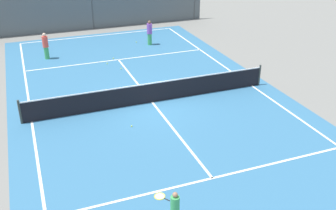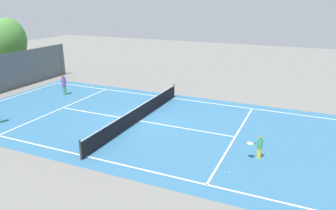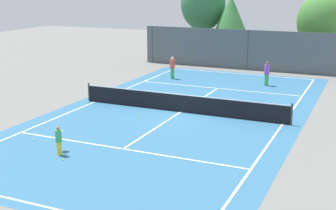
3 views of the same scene
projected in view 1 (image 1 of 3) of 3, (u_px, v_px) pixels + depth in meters
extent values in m
plane|color=slate|center=(152.00, 102.00, 18.81)|extent=(80.00, 80.00, 0.00)
cube|color=teal|center=(152.00, 102.00, 18.81)|extent=(13.00, 25.00, 0.00)
cube|color=white|center=(32.00, 122.00, 17.05)|extent=(0.10, 24.00, 0.01)
cube|color=white|center=(252.00, 86.00, 20.57)|extent=(0.10, 24.00, 0.01)
cube|color=white|center=(99.00, 35.00, 28.87)|extent=(11.00, 0.10, 0.01)
cube|color=white|center=(212.00, 178.00, 13.45)|extent=(11.00, 0.10, 0.01)
cube|color=white|center=(118.00, 60.00, 24.17)|extent=(11.00, 0.10, 0.01)
cube|color=white|center=(152.00, 102.00, 18.81)|extent=(0.10, 12.80, 0.01)
cylinder|color=#333833|center=(20.00, 112.00, 16.69)|extent=(0.10, 0.10, 1.10)
cylinder|color=#333833|center=(259.00, 75.00, 20.45)|extent=(0.10, 0.10, 1.10)
cube|color=black|center=(152.00, 93.00, 18.60)|extent=(11.80, 0.03, 0.95)
cube|color=white|center=(152.00, 83.00, 18.38)|extent=(11.80, 0.04, 0.05)
cube|color=#515B60|center=(92.00, 8.00, 29.84)|extent=(18.00, 0.06, 3.20)
cylinder|color=#3F4447|center=(92.00, 8.00, 29.84)|extent=(0.12, 0.12, 3.20)
cylinder|color=#3F4447|center=(195.00, 0.00, 32.56)|extent=(0.12, 0.12, 3.20)
cylinder|color=brown|center=(15.00, 3.00, 31.65)|extent=(0.39, 0.39, 3.17)
cylinder|color=brown|center=(53.00, 7.00, 32.17)|extent=(0.29, 0.29, 2.32)
cylinder|color=brown|center=(143.00, 2.00, 34.13)|extent=(0.37, 0.37, 2.24)
cylinder|color=#3FA559|center=(47.00, 53.00, 24.19)|extent=(0.28, 0.28, 0.76)
cylinder|color=#E54C3F|center=(45.00, 42.00, 23.87)|extent=(0.35, 0.35, 0.66)
sphere|color=beige|center=(44.00, 35.00, 23.68)|extent=(0.21, 0.21, 0.21)
cylinder|color=#3FA559|center=(175.00, 204.00, 11.04)|extent=(0.26, 0.26, 0.50)
sphere|color=#A37556|center=(175.00, 195.00, 10.90)|extent=(0.15, 0.15, 0.15)
cylinder|color=black|center=(167.00, 200.00, 11.18)|extent=(0.14, 0.18, 0.03)
torus|color=yellow|center=(160.00, 196.00, 11.30)|extent=(0.46, 0.46, 0.03)
cylinder|color=silver|center=(160.00, 196.00, 11.30)|extent=(0.38, 0.38, 0.00)
cylinder|color=#3FA559|center=(150.00, 39.00, 26.74)|extent=(0.28, 0.28, 0.77)
cylinder|color=purple|center=(149.00, 29.00, 26.42)|extent=(0.35, 0.35, 0.68)
sphere|color=brown|center=(149.00, 22.00, 26.22)|extent=(0.21, 0.21, 0.21)
sphere|color=#CCE533|center=(113.00, 58.00, 24.31)|extent=(0.07, 0.07, 0.07)
sphere|color=#CCE533|center=(132.00, 126.00, 16.64)|extent=(0.07, 0.07, 0.07)
sphere|color=#CCE533|center=(107.00, 63.00, 23.49)|extent=(0.07, 0.07, 0.07)
sphere|color=#CCE533|center=(121.00, 69.00, 22.72)|extent=(0.07, 0.07, 0.07)
sphere|color=#CCE533|center=(136.00, 42.00, 27.32)|extent=(0.07, 0.07, 0.07)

